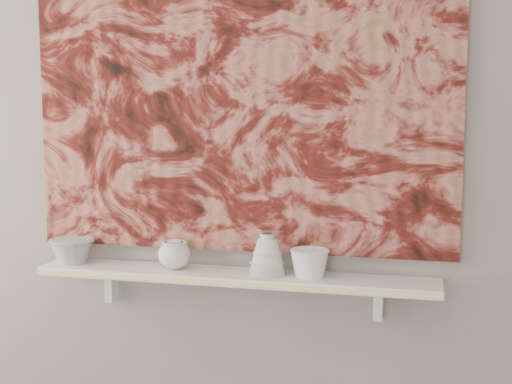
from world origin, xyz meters
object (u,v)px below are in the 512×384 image
(cup_cream, at_px, (174,255))
(painting, at_px, (239,94))
(bowl_grey, at_px, (72,250))
(bell_vessel, at_px, (267,254))
(bowl_white, at_px, (310,263))
(shelf, at_px, (234,277))

(cup_cream, bearing_deg, painting, 20.37)
(painting, relative_size, cup_cream, 13.28)
(bowl_grey, relative_size, bell_vessel, 1.15)
(bowl_grey, relative_size, bowl_white, 1.23)
(bowl_white, bearing_deg, cup_cream, 180.00)
(painting, xyz_separation_m, bowl_white, (0.26, -0.08, -0.56))
(shelf, distance_m, bell_vessel, 0.15)
(shelf, relative_size, bell_vessel, 9.89)
(bowl_grey, bearing_deg, bell_vessel, 0.00)
(bell_vessel, bearing_deg, bowl_grey, 180.00)
(shelf, xyz_separation_m, bowl_grey, (-0.61, 0.00, 0.06))
(cup_cream, bearing_deg, bell_vessel, 0.00)
(shelf, distance_m, bowl_grey, 0.61)
(painting, distance_m, bowl_grey, 0.83)
(painting, height_order, cup_cream, painting)
(shelf, height_order, cup_cream, cup_cream)
(shelf, height_order, bell_vessel, bell_vessel)
(painting, distance_m, bell_vessel, 0.56)
(painting, bearing_deg, bowl_grey, -172.50)
(shelf, xyz_separation_m, bowl_white, (0.26, 0.00, 0.06))
(cup_cream, relative_size, bell_vessel, 0.80)
(painting, xyz_separation_m, bell_vessel, (0.12, -0.08, -0.54))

